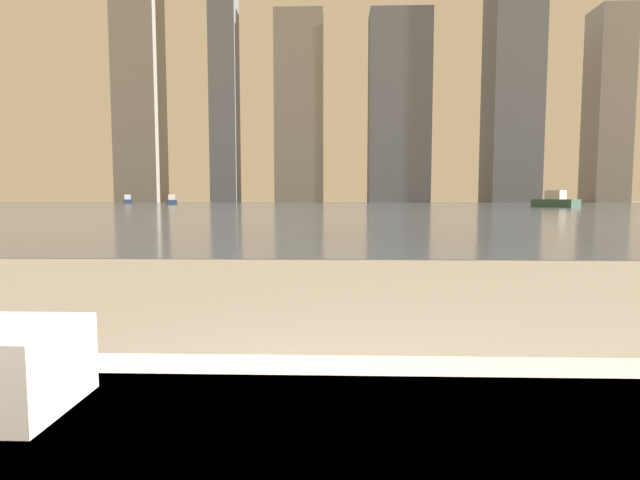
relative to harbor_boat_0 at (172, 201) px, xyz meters
name	(u,v)px	position (x,y,z in m)	size (l,w,h in m)	color
harbor_water	(334,206)	(23.92, -11.01, -0.51)	(180.00, 110.00, 0.01)	slate
harbor_boat_0	(172,201)	(0.00, 0.00, 0.00)	(2.61, 4.07, 1.45)	navy
harbor_boat_1	(128,200)	(-11.32, 11.31, 0.03)	(2.92, 4.29, 1.53)	navy
harbor_boat_2	(555,201)	(45.92, -22.75, 0.08)	(3.62, 4.59, 1.67)	#335647
skyline_tower_0	(139,77)	(-21.87, 44.99, 28.82)	(10.02, 8.59, 58.68)	gray
skyline_tower_1	(224,65)	(-1.80, 44.99, 31.39)	(6.11, 6.17, 63.82)	slate
skyline_tower_2	(299,108)	(15.65, 44.99, 21.32)	(11.15, 6.03, 43.68)	gray
skyline_tower_3	(399,109)	(38.80, 44.99, 21.11)	(13.93, 8.04, 43.26)	slate
skyline_tower_4	(513,63)	(64.60, 44.99, 31.32)	(11.05, 11.13, 63.67)	slate
skyline_tower_5	(608,107)	(86.34, 44.99, 21.29)	(7.86, 8.52, 43.61)	gray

